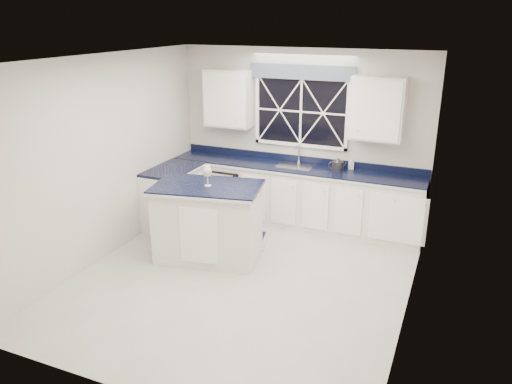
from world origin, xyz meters
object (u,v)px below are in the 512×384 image
at_px(faucet, 299,154).
at_px(wine_glass, 207,172).
at_px(island, 208,222).
at_px(kettle, 338,165).
at_px(soap_bottle, 351,164).
at_px(dishwasher, 231,190).

height_order(faucet, wine_glass, wine_glass).
distance_m(faucet, wine_glass, 1.93).
bearing_deg(island, faucet, 58.64).
height_order(kettle, soap_bottle, kettle).
relative_size(faucet, kettle, 1.14).
height_order(dishwasher, soap_bottle, soap_bottle).
xyz_separation_m(wine_glass, soap_bottle, (1.47, 1.83, -0.21)).
bearing_deg(island, kettle, 40.35).
height_order(island, soap_bottle, soap_bottle).
xyz_separation_m(kettle, soap_bottle, (0.17, 0.15, -0.01)).
height_order(faucet, soap_bottle, faucet).
bearing_deg(dishwasher, kettle, 2.04).
height_order(faucet, island, faucet).
xyz_separation_m(island, wine_glass, (0.02, -0.02, 0.71)).
height_order(kettle, wine_glass, wine_glass).
distance_m(faucet, soap_bottle, 0.84).
relative_size(faucet, wine_glass, 1.10).
xyz_separation_m(dishwasher, faucet, (1.10, 0.19, 0.69)).
distance_m(island, soap_bottle, 2.41).
bearing_deg(dishwasher, faucet, 10.02).
height_order(dishwasher, kettle, kettle).
distance_m(dishwasher, kettle, 1.87).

